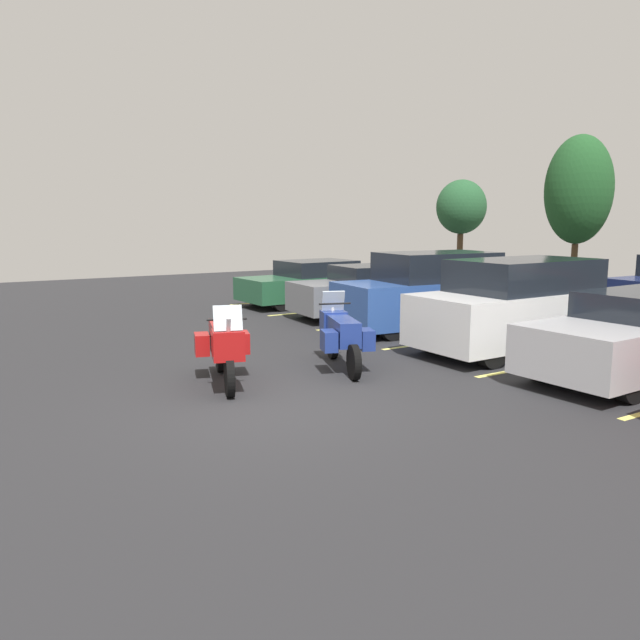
% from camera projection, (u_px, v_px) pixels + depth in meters
% --- Properties ---
extents(ground, '(44.00, 44.00, 0.10)m').
position_uv_depth(ground, '(273.00, 406.00, 9.27)').
color(ground, '#262628').
extents(motorcycle_touring, '(2.22, 1.13, 1.43)m').
position_uv_depth(motorcycle_touring, '(224.00, 345.00, 10.18)').
color(motorcycle_touring, black).
rests_on(motorcycle_touring, ground).
extents(motorcycle_second, '(2.20, 1.18, 1.36)m').
position_uv_depth(motorcycle_second, '(341.00, 334.00, 11.40)').
color(motorcycle_second, black).
rests_on(motorcycle_second, ground).
extents(parking_stripes, '(19.04, 4.68, 0.01)m').
position_uv_depth(parking_stripes, '(509.00, 349.00, 13.10)').
color(parking_stripes, '#EAE066').
rests_on(parking_stripes, ground).
extents(car_green, '(2.10, 4.75, 1.41)m').
position_uv_depth(car_green, '(313.00, 283.00, 19.95)').
color(car_green, '#235638').
rests_on(car_green, ground).
extents(car_grey, '(2.02, 4.32, 1.45)m').
position_uv_depth(car_grey, '(367.00, 291.00, 17.34)').
color(car_grey, slate).
rests_on(car_grey, ground).
extents(car_blue, '(2.18, 4.66, 1.92)m').
position_uv_depth(car_blue, '(430.00, 292.00, 15.30)').
color(car_blue, '#2D519E').
rests_on(car_blue, ground).
extents(car_white, '(1.98, 4.56, 1.91)m').
position_uv_depth(car_white, '(517.00, 305.00, 12.81)').
color(car_white, white).
rests_on(car_white, ground).
extents(tree_center, '(2.65, 2.65, 6.08)m').
position_uv_depth(tree_center, '(579.00, 190.00, 24.93)').
color(tree_center, '#4C3823').
rests_on(tree_center, ground).
extents(tree_center_right, '(2.74, 2.74, 4.88)m').
position_uv_depth(tree_center_right, '(461.00, 207.00, 34.14)').
color(tree_center_right, '#4C3823').
rests_on(tree_center_right, ground).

